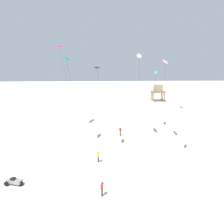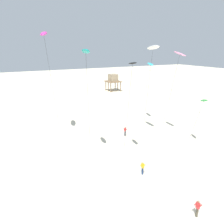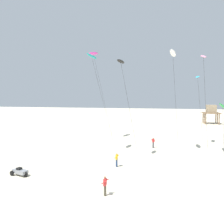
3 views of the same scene
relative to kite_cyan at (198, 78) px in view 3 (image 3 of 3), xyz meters
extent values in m
plane|color=beige|center=(-10.63, -17.98, -11.33)|extent=(260.00, 260.00, 0.00)
ellipsoid|color=#33BFE0|center=(-0.02, -0.05, 0.13)|extent=(1.16, 2.37, 0.65)
cylinder|color=#262626|center=(0.97, 2.37, -5.64)|extent=(2.02, 4.89, 11.39)
ellipsoid|color=white|center=(-4.37, -6.08, 2.97)|extent=(1.27, 3.19, 1.04)
cylinder|color=#262626|center=(-3.72, -4.49, -4.24)|extent=(1.33, 3.20, 14.19)
ellipsoid|color=pink|center=(-0.60, -7.58, 2.11)|extent=(0.78, 2.54, 0.95)
cylinder|color=#262626|center=(0.33, -5.32, -4.66)|extent=(1.89, 4.55, 13.35)
ellipsoid|color=black|center=(-10.92, -10.90, 1.29)|extent=(1.00, 2.11, 0.46)
cylinder|color=#262626|center=(-10.04, -8.76, -5.06)|extent=(1.78, 4.31, 12.56)
ellipsoid|color=#D8339E|center=(-18.12, 0.65, 4.81)|extent=(1.67, 3.32, 1.12)
cylinder|color=#262626|center=(-16.97, 3.45, -3.34)|extent=(2.33, 5.63, 15.99)
ellipsoid|color=teal|center=(-15.50, -8.52, 2.56)|extent=(1.37, 2.70, 0.89)
cylinder|color=#262626|center=(-14.44, -5.94, -4.45)|extent=(2.14, 5.18, 13.78)
ellipsoid|color=green|center=(0.90, -11.51, -4.21)|extent=(1.56, 2.16, 1.02)
cylinder|color=#262626|center=(1.44, -10.21, -7.81)|extent=(1.10, 2.63, 7.05)
cylinder|color=navy|center=(-10.89, -13.65, -10.89)|extent=(0.22, 0.22, 0.88)
cube|color=gold|center=(-10.89, -13.65, -10.16)|extent=(0.22, 0.35, 0.58)
sphere|color=beige|center=(-10.89, -13.65, -9.76)|extent=(0.20, 0.20, 0.20)
cylinder|color=gold|center=(-10.90, -13.87, -10.11)|extent=(0.51, 0.12, 0.39)
cylinder|color=gold|center=(-10.88, -13.43, -10.11)|extent=(0.51, 0.12, 0.39)
cylinder|color=#33333D|center=(-6.98, -3.16, -10.89)|extent=(0.22, 0.22, 0.88)
cube|color=red|center=(-6.98, -3.16, -10.16)|extent=(0.39, 0.36, 0.58)
sphere|color=beige|center=(-6.98, -3.16, -9.76)|extent=(0.20, 0.20, 0.20)
cylinder|color=red|center=(-6.80, -3.03, -10.11)|extent=(0.36, 0.46, 0.39)
cylinder|color=red|center=(-7.16, -3.28, -10.11)|extent=(0.36, 0.46, 0.39)
cylinder|color=#4C4738|center=(-10.38, -21.10, -10.89)|extent=(0.22, 0.22, 0.88)
cube|color=red|center=(-10.38, -21.10, -10.16)|extent=(0.24, 0.36, 0.58)
sphere|color=#9E7051|center=(-10.38, -21.10, -9.76)|extent=(0.20, 0.20, 0.20)
cylinder|color=red|center=(-10.41, -21.31, -10.11)|extent=(0.51, 0.15, 0.39)
cylinder|color=red|center=(-10.36, -20.88, -10.11)|extent=(0.51, 0.15, 0.39)
cylinder|color=#846647|center=(7.35, 29.94, -9.75)|extent=(0.28, 0.28, 3.17)
cylinder|color=#846647|center=(11.07, 29.94, -9.75)|extent=(0.28, 0.28, 3.17)
cylinder|color=#846647|center=(7.35, 33.74, -9.75)|extent=(0.28, 0.28, 3.17)
cylinder|color=#846647|center=(11.07, 33.74, -9.75)|extent=(0.28, 0.28, 3.17)
cylinder|color=#846647|center=(7.35, 31.84, -9.75)|extent=(0.28, 0.28, 3.17)
cylinder|color=#846647|center=(11.07, 31.84, -9.75)|extent=(0.28, 0.28, 3.17)
cube|color=#846647|center=(9.21, 31.84, -8.04)|extent=(4.64, 4.76, 0.24)
cube|color=#9E896B|center=(9.21, 31.84, -6.76)|extent=(2.55, 2.85, 2.33)
cube|color=gray|center=(-20.15, -18.58, -10.89)|extent=(1.83, 1.15, 0.36)
cube|color=black|center=(-20.30, -18.54, -10.61)|extent=(0.55, 0.55, 0.20)
cylinder|color=black|center=(-19.38, -18.81, -11.07)|extent=(0.53, 0.26, 0.52)
cylinder|color=black|center=(-20.72, -17.94, -11.07)|extent=(0.53, 0.26, 0.52)
cylinder|color=black|center=(-20.97, -18.81, -11.07)|extent=(0.53, 0.26, 0.52)
camera|label=1|loc=(-10.25, -39.86, 2.02)|focal=33.43mm
camera|label=2|loc=(-23.81, -30.69, 2.91)|focal=33.15mm
camera|label=3|loc=(-6.09, -37.80, -3.12)|focal=34.39mm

